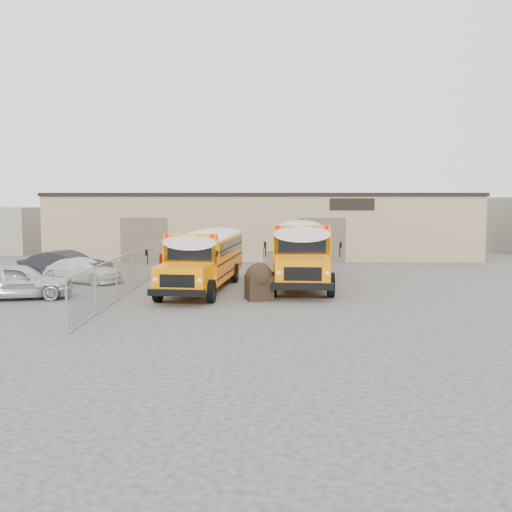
{
  "coord_description": "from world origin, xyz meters",
  "views": [
    {
      "loc": [
        0.13,
        -23.32,
        4.18
      ],
      "look_at": [
        -0.25,
        2.91,
        1.6
      ],
      "focal_mm": 40.0,
      "sensor_mm": 36.0,
      "label": 1
    }
  ],
  "objects_px": {
    "school_bus_right": "(299,239)",
    "car_silver": "(17,281)",
    "car_white": "(82,270)",
    "car_dark": "(66,266)",
    "tarp_bundle": "(259,281)",
    "school_bus_left": "(226,245)"
  },
  "relations": [
    {
      "from": "car_silver",
      "to": "car_white",
      "type": "height_order",
      "value": "car_silver"
    },
    {
      "from": "school_bus_left",
      "to": "car_white",
      "type": "distance_m",
      "value": 8.17
    },
    {
      "from": "car_white",
      "to": "car_dark",
      "type": "xyz_separation_m",
      "value": [
        -1.03,
        0.66,
        0.14
      ]
    },
    {
      "from": "tarp_bundle",
      "to": "car_silver",
      "type": "bearing_deg",
      "value": 179.64
    },
    {
      "from": "car_white",
      "to": "car_silver",
      "type": "bearing_deg",
      "value": -171.74
    },
    {
      "from": "tarp_bundle",
      "to": "car_silver",
      "type": "relative_size",
      "value": 0.35
    },
    {
      "from": "car_silver",
      "to": "car_dark",
      "type": "height_order",
      "value": "car_dark"
    },
    {
      "from": "car_white",
      "to": "school_bus_right",
      "type": "bearing_deg",
      "value": -38.68
    },
    {
      "from": "car_silver",
      "to": "car_white",
      "type": "xyz_separation_m",
      "value": [
        1.18,
        4.94,
        -0.14
      ]
    },
    {
      "from": "school_bus_left",
      "to": "tarp_bundle",
      "type": "distance_m",
      "value": 9.2
    },
    {
      "from": "car_dark",
      "to": "school_bus_right",
      "type": "bearing_deg",
      "value": -56.4
    },
    {
      "from": "school_bus_left",
      "to": "car_white",
      "type": "height_order",
      "value": "school_bus_left"
    },
    {
      "from": "school_bus_left",
      "to": "car_dark",
      "type": "xyz_separation_m",
      "value": [
        -8.12,
        -3.29,
        -0.84
      ]
    },
    {
      "from": "tarp_bundle",
      "to": "car_dark",
      "type": "relative_size",
      "value": 0.34
    },
    {
      "from": "school_bus_right",
      "to": "car_silver",
      "type": "relative_size",
      "value": 2.36
    },
    {
      "from": "school_bus_right",
      "to": "car_white",
      "type": "distance_m",
      "value": 13.2
    },
    {
      "from": "school_bus_left",
      "to": "tarp_bundle",
      "type": "bearing_deg",
      "value": -77.56
    },
    {
      "from": "car_silver",
      "to": "car_white",
      "type": "bearing_deg",
      "value": -24.9
    },
    {
      "from": "tarp_bundle",
      "to": "car_white",
      "type": "xyz_separation_m",
      "value": [
        -9.07,
        5.0,
        -0.18
      ]
    },
    {
      "from": "school_bus_right",
      "to": "car_white",
      "type": "xyz_separation_m",
      "value": [
        -11.43,
        -6.49,
        -1.16
      ]
    },
    {
      "from": "school_bus_left",
      "to": "car_white",
      "type": "relative_size",
      "value": 2.24
    },
    {
      "from": "car_white",
      "to": "school_bus_left",
      "type": "bearing_deg",
      "value": -39.21
    }
  ]
}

